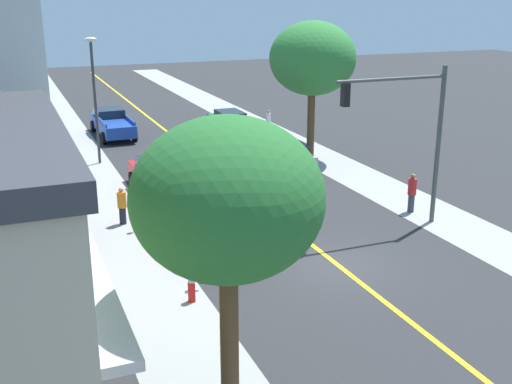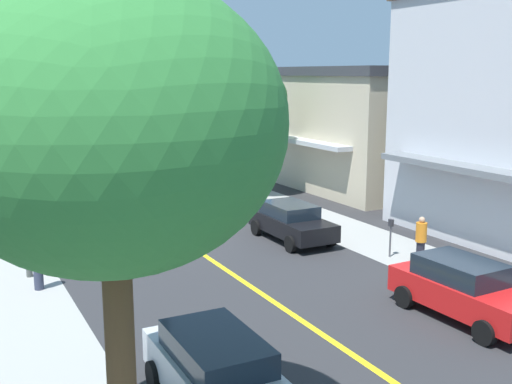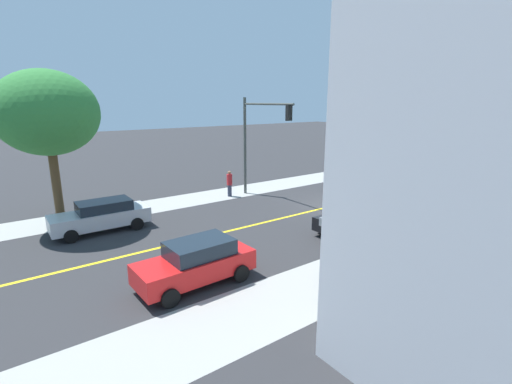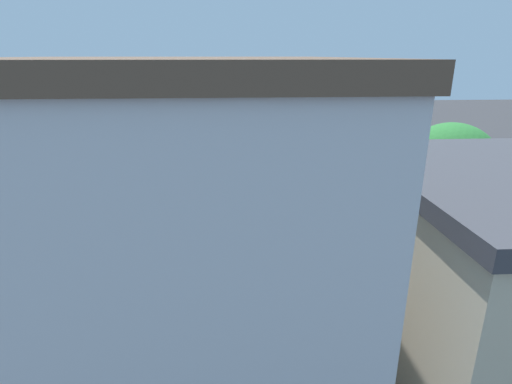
% 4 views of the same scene
% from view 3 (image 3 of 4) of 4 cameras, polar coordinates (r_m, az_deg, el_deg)
% --- Properties ---
extents(ground_plane, '(140.00, 140.00, 0.00)m').
position_cam_3_polar(ground_plane, '(23.78, 11.87, -2.13)').
color(ground_plane, '#2D2D30').
extents(sidewalk_left, '(3.09, 126.00, 0.01)m').
position_cam_3_polar(sidewalk_left, '(20.18, 26.30, -6.25)').
color(sidewalk_left, '#9E9E99').
rests_on(sidewalk_left, ground).
extents(sidewalk_right, '(3.09, 126.00, 0.01)m').
position_cam_3_polar(sidewalk_right, '(28.55, 1.78, 0.88)').
color(sidewalk_right, '#9E9E99').
rests_on(sidewalk_right, ground).
extents(road_centerline_stripe, '(0.20, 126.00, 0.00)m').
position_cam_3_polar(road_centerline_stripe, '(23.78, 11.87, -2.13)').
color(road_centerline_stripe, yellow).
rests_on(road_centerline_stripe, ground).
extents(street_tree_left_near, '(4.27, 4.27, 7.08)m').
position_cam_3_polar(street_tree_left_near, '(24.95, 33.71, 8.82)').
color(street_tree_left_near, brown).
rests_on(street_tree_left_near, ground).
extents(street_tree_right_corner, '(5.02, 5.02, 8.03)m').
position_cam_3_polar(street_tree_right_corner, '(21.44, -29.79, 10.56)').
color(street_tree_right_corner, brown).
rests_on(street_tree_right_corner, ground).
extents(fire_hydrant, '(0.44, 0.24, 0.83)m').
position_cam_3_polar(fire_hydrant, '(21.04, 24.90, -4.13)').
color(fire_hydrant, red).
rests_on(fire_hydrant, ground).
extents(parking_meter, '(0.12, 0.18, 1.41)m').
position_cam_3_polar(parking_meter, '(15.25, 12.60, -7.72)').
color(parking_meter, '#4C4C51').
rests_on(parking_meter, ground).
extents(traffic_light_mast, '(5.07, 0.32, 6.72)m').
position_cam_3_polar(traffic_light_mast, '(24.57, 0.26, 9.35)').
color(traffic_light_mast, '#474C47').
rests_on(traffic_light_mast, ground).
extents(red_sedan_left_curb, '(2.05, 4.32, 1.62)m').
position_cam_3_polar(red_sedan_left_curb, '(13.61, -9.28, -10.73)').
color(red_sedan_left_curb, red).
rests_on(red_sedan_left_curb, ground).
extents(silver_sedan_right_curb, '(1.97, 4.72, 1.57)m').
position_cam_3_polar(silver_sedan_right_curb, '(20.23, -22.94, -3.40)').
color(silver_sedan_right_curb, '#B7BABF').
rests_on(silver_sedan_right_curb, ground).
extents(black_sedan_left_curb, '(1.99, 4.23, 1.48)m').
position_cam_3_polar(black_sedan_left_curb, '(19.16, 15.18, -3.83)').
color(black_sedan_left_curb, black).
rests_on(black_sedan_left_curb, ground).
extents(pedestrian_orange_shirt, '(0.39, 0.39, 1.65)m').
position_cam_3_polar(pedestrian_orange_shirt, '(14.26, 11.58, -9.54)').
color(pedestrian_orange_shirt, black).
rests_on(pedestrian_orange_shirt, ground).
extents(pedestrian_red_shirt, '(0.38, 0.38, 1.80)m').
position_cam_3_polar(pedestrian_red_shirt, '(25.46, -4.15, 1.40)').
color(pedestrian_red_shirt, '#33384C').
rests_on(pedestrian_red_shirt, ground).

